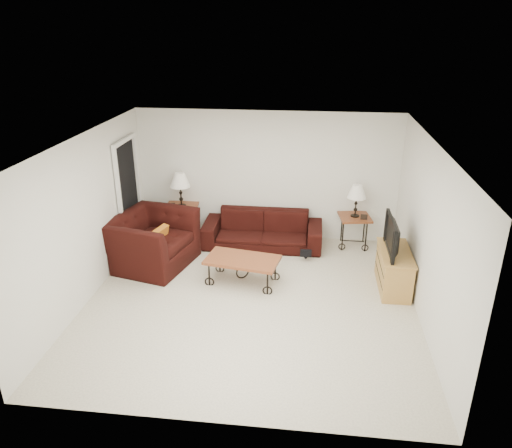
{
  "coord_description": "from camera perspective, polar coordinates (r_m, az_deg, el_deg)",
  "views": [
    {
      "loc": [
        0.84,
        -6.41,
        4.01
      ],
      "look_at": [
        0.0,
        0.7,
        1.0
      ],
      "focal_mm": 34.0,
      "sensor_mm": 36.0,
      "label": 1
    }
  ],
  "objects": [
    {
      "name": "ground",
      "position": [
        7.61,
        -0.63,
        -9.01
      ],
      "size": [
        5.0,
        5.0,
        0.0
      ],
      "primitive_type": "plane",
      "color": "silver",
      "rests_on": "ground"
    },
    {
      "name": "wall_back",
      "position": [
        9.36,
        1.3,
        5.66
      ],
      "size": [
        5.0,
        0.02,
        2.5
      ],
      "primitive_type": "cube",
      "color": "white",
      "rests_on": "ground"
    },
    {
      "name": "wall_front",
      "position": [
        4.86,
        -4.54,
        -11.9
      ],
      "size": [
        5.0,
        0.02,
        2.5
      ],
      "primitive_type": "cube",
      "color": "white",
      "rests_on": "ground"
    },
    {
      "name": "wall_left",
      "position": [
        7.74,
        -19.36,
        0.55
      ],
      "size": [
        0.02,
        5.0,
        2.5
      ],
      "primitive_type": "cube",
      "color": "white",
      "rests_on": "ground"
    },
    {
      "name": "wall_right",
      "position": [
        7.17,
        19.56,
        -1.22
      ],
      "size": [
        0.02,
        5.0,
        2.5
      ],
      "primitive_type": "cube",
      "color": "white",
      "rests_on": "ground"
    },
    {
      "name": "ceiling",
      "position": [
        6.64,
        -0.72,
        9.65
      ],
      "size": [
        5.0,
        5.0,
        0.0
      ],
      "primitive_type": "plane",
      "color": "white",
      "rests_on": "wall_back"
    },
    {
      "name": "doorway",
      "position": [
        9.21,
        -14.75,
        3.09
      ],
      "size": [
        0.08,
        0.94,
        2.04
      ],
      "primitive_type": "cube",
      "color": "black",
      "rests_on": "ground"
    },
    {
      "name": "sofa",
      "position": [
        9.24,
        0.78,
        -0.68
      ],
      "size": [
        2.24,
        0.88,
        0.66
      ],
      "primitive_type": "imported",
      "color": "black",
      "rests_on": "ground"
    },
    {
      "name": "side_table_left",
      "position": [
        9.68,
        -8.63,
        0.24
      ],
      "size": [
        0.67,
        0.67,
        0.67
      ],
      "primitive_type": "cube",
      "rotation": [
        0.0,
        0.0,
        0.09
      ],
      "color": "brown",
      "rests_on": "ground"
    },
    {
      "name": "side_table_right",
      "position": [
        9.41,
        11.41,
        -0.84
      ],
      "size": [
        0.65,
        0.65,
        0.62
      ],
      "primitive_type": "cube",
      "rotation": [
        0.0,
        0.0,
        0.15
      ],
      "color": "brown",
      "rests_on": "ground"
    },
    {
      "name": "lamp_left",
      "position": [
        9.45,
        -8.87,
        3.99
      ],
      "size": [
        0.41,
        0.41,
        0.67
      ],
      "primitive_type": null,
      "rotation": [
        0.0,
        0.0,
        0.09
      ],
      "color": "black",
      "rests_on": "side_table_left"
    },
    {
      "name": "lamp_right",
      "position": [
        9.18,
        11.71,
        2.69
      ],
      "size": [
        0.4,
        0.4,
        0.62
      ],
      "primitive_type": null,
      "rotation": [
        0.0,
        0.0,
        0.15
      ],
      "color": "black",
      "rests_on": "side_table_right"
    },
    {
      "name": "photo_frame_left",
      "position": [
        9.45,
        -9.88,
        2.12
      ],
      "size": [
        0.13,
        0.05,
        0.11
      ],
      "primitive_type": "cube",
      "rotation": [
        0.0,
        0.0,
        0.26
      ],
      "color": "black",
      "rests_on": "side_table_left"
    },
    {
      "name": "photo_frame_right",
      "position": [
        9.15,
        12.58,
        0.81
      ],
      "size": [
        0.12,
        0.02,
        0.1
      ],
      "primitive_type": "cube",
      "rotation": [
        0.0,
        0.0,
        -0.06
      ],
      "color": "black",
      "rests_on": "side_table_right"
    },
    {
      "name": "coffee_table",
      "position": [
        8.0,
        -1.6,
        -5.5
      ],
      "size": [
        1.27,
        0.83,
        0.44
      ],
      "primitive_type": "cube",
      "rotation": [
        0.0,
        0.0,
        -0.18
      ],
      "color": "brown",
      "rests_on": "ground"
    },
    {
      "name": "armchair",
      "position": [
        8.68,
        -12.14,
        -1.91
      ],
      "size": [
        1.54,
        1.66,
        0.91
      ],
      "primitive_type": "imported",
      "rotation": [
        0.0,
        0.0,
        1.32
      ],
      "color": "black",
      "rests_on": "ground"
    },
    {
      "name": "throw_pillow",
      "position": [
        8.56,
        -11.33,
        -1.72
      ],
      "size": [
        0.21,
        0.43,
        0.41
      ],
      "primitive_type": "cube",
      "rotation": [
        0.0,
        0.0,
        1.32
      ],
      "color": "#BD6618",
      "rests_on": "armchair"
    },
    {
      "name": "tv_stand",
      "position": [
        8.11,
        15.89,
        -5.2
      ],
      "size": [
        0.45,
        1.07,
        0.64
      ],
      "primitive_type": "cube",
      "color": "#C48D49",
      "rests_on": "ground"
    },
    {
      "name": "television",
      "position": [
        7.86,
        16.21,
        -1.35
      ],
      "size": [
        0.13,
        0.96,
        0.55
      ],
      "primitive_type": "imported",
      "rotation": [
        0.0,
        0.0,
        -1.57
      ],
      "color": "black",
      "rests_on": "tv_stand"
    },
    {
      "name": "backpack",
      "position": [
        8.82,
        5.91,
        -2.91
      ],
      "size": [
        0.38,
        0.33,
        0.41
      ],
      "primitive_type": "ellipsoid",
      "rotation": [
        0.0,
        0.0,
        0.35
      ],
      "color": "black",
      "rests_on": "ground"
    }
  ]
}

